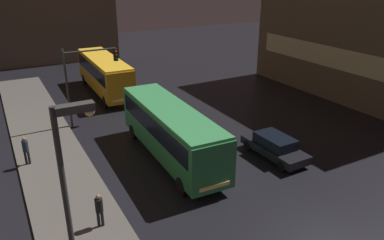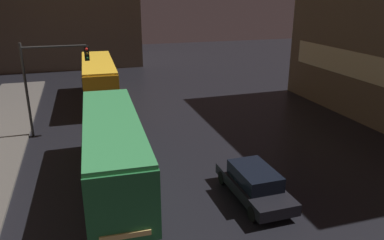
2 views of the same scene
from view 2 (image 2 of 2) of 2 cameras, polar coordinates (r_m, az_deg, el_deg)
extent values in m
cube|color=beige|center=(27.96, 25.33, 7.12)|extent=(0.24, 16.55, 1.80)
cube|color=#236B38|center=(17.69, -11.93, -4.36)|extent=(2.85, 10.80, 2.66)
cube|color=black|center=(17.47, -12.06, -2.61)|extent=(2.89, 9.95, 1.10)
cube|color=#399252|center=(17.19, -12.25, -0.03)|extent=(2.80, 10.59, 0.16)
cube|color=#F4CC72|center=(13.42, -10.09, -16.95)|extent=(1.75, 0.16, 0.20)
cylinder|color=black|center=(14.94, -5.99, -14.72)|extent=(0.28, 1.01, 1.00)
cylinder|color=black|center=(14.84, -15.11, -15.59)|extent=(0.28, 1.01, 1.00)
cylinder|color=black|center=(21.94, -9.37, -3.42)|extent=(0.28, 1.01, 1.00)
cylinder|color=black|center=(21.87, -15.38, -3.94)|extent=(0.28, 1.01, 1.00)
cube|color=orange|center=(32.07, -14.02, 6.07)|extent=(2.73, 10.88, 2.71)
cube|color=black|center=(31.94, -14.10, 7.13)|extent=(2.77, 10.01, 1.10)
cube|color=yellow|center=(31.79, -14.22, 8.59)|extent=(2.67, 10.66, 0.16)
cube|color=#F4CC72|center=(27.05, -13.39, 1.66)|extent=(1.73, 0.14, 0.20)
cylinder|color=black|center=(28.59, -11.20, 1.81)|extent=(0.27, 1.01, 1.00)
cylinder|color=black|center=(28.53, -15.74, 1.41)|extent=(0.27, 1.01, 1.00)
cylinder|color=black|center=(36.33, -12.30, 5.40)|extent=(0.27, 1.01, 1.00)
cylinder|color=black|center=(36.28, -15.89, 5.09)|extent=(0.27, 1.01, 1.00)
cube|color=black|center=(17.10, 9.41, -10.00)|extent=(1.92, 4.66, 0.50)
cube|color=black|center=(16.84, 9.52, -8.31)|extent=(1.61, 2.57, 0.64)
cylinder|color=black|center=(16.40, 14.67, -12.69)|extent=(0.21, 0.64, 0.64)
cylinder|color=black|center=(15.65, 9.28, -13.94)|extent=(0.21, 0.64, 0.64)
cylinder|color=black|center=(18.82, 9.44, -7.95)|extent=(0.21, 0.64, 0.64)
cylinder|color=black|center=(18.17, 4.66, -8.77)|extent=(0.21, 0.64, 0.64)
cylinder|color=#2D2D2D|center=(25.20, -23.88, 4.02)|extent=(0.16, 0.16, 5.91)
cylinder|color=#2D2D2D|center=(24.55, -20.31, 10.46)|extent=(3.76, 0.12, 0.12)
cube|color=black|center=(24.58, -15.75, 9.74)|extent=(0.30, 0.24, 0.90)
sphere|color=red|center=(24.41, -15.80, 10.34)|extent=(0.18, 0.18, 0.18)
sphere|color=#3B2B07|center=(24.45, -15.74, 9.70)|extent=(0.18, 0.18, 0.18)
sphere|color=black|center=(24.49, -15.68, 9.05)|extent=(0.18, 0.18, 0.18)
camera|label=1|loc=(8.55, -128.87, 4.09)|focal=35.00mm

